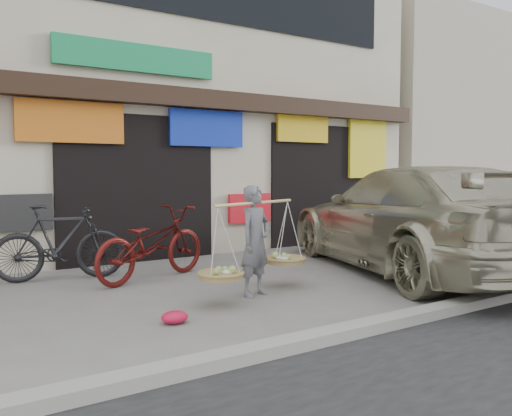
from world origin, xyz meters
TOP-DOWN VIEW (x-y plane):
  - ground at (0.00, 0.00)m, footprint 70.00×70.00m
  - kerb at (0.00, -2.00)m, footprint 70.00×0.25m
  - shophouse_block at (-0.00, 6.42)m, footprint 14.00×6.32m
  - neighbor_east at (13.50, 7.00)m, footprint 12.00×7.00m
  - street_vendor at (0.26, 0.03)m, footprint 1.91×1.01m
  - bike_1 at (-1.66, 2.55)m, footprint 2.02×0.95m
  - bike_2 at (-0.47, 1.82)m, footprint 2.27×1.42m
  - suv at (3.42, 0.00)m, footprint 4.25×6.50m
  - red_bag at (-1.22, -0.57)m, footprint 0.31×0.25m

SIDE VIEW (x-z plane):
  - ground at x=0.00m, z-range 0.00..0.00m
  - kerb at x=0.00m, z-range 0.00..0.12m
  - red_bag at x=-1.22m, z-range 0.00..0.14m
  - bike_2 at x=-0.47m, z-range 0.00..1.12m
  - bike_1 at x=-1.66m, z-range 0.00..1.17m
  - street_vendor at x=0.26m, z-range -0.07..1.42m
  - suv at x=3.42m, z-range 0.00..1.75m
  - neighbor_east at x=13.50m, z-range 0.00..6.40m
  - shophouse_block at x=0.00m, z-range -0.05..6.95m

